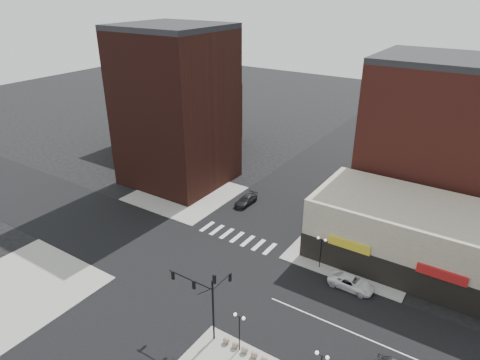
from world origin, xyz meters
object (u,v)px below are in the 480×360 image
Objects in this scene: street_lamp_se_a at (239,323)px; street_lamp_ne at (321,245)px; traffic_signal at (207,293)px; white_suv at (351,283)px; dark_sedan_north at (246,200)px.

street_lamp_ne is (1.00, 16.00, 0.00)m from street_lamp_se_a.
white_suv is (9.28, 14.33, -4.25)m from traffic_signal.
white_suv is at bearing -25.45° from dark_sedan_north.
traffic_signal is 1.87× the size of street_lamp_se_a.
traffic_signal reaches higher than street_lamp_ne.
white_suv is at bearing 57.09° from traffic_signal.
dark_sedan_north is at bearing 64.25° from white_suv.
street_lamp_se_a is 0.81× the size of white_suv.
traffic_signal is 1.68× the size of dark_sedan_north.
street_lamp_ne reaches higher than white_suv.
street_lamp_se_a and street_lamp_ne have the same top height.
street_lamp_ne is at bearing -27.56° from dark_sedan_north.
white_suv is (4.51, -1.50, -2.58)m from street_lamp_ne.
street_lamp_se_a is (3.76, -0.17, -1.67)m from traffic_signal.
white_suv is (5.51, 14.50, -2.58)m from street_lamp_se_a.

